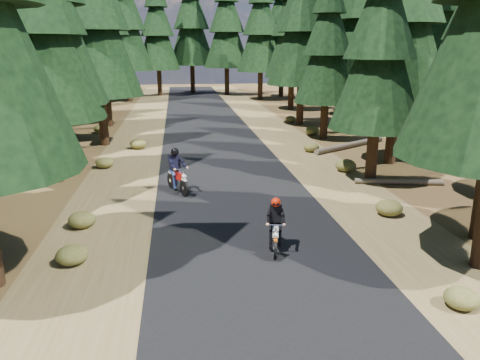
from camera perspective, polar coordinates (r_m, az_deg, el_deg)
name	(u,v)px	position (r m, az deg, el deg)	size (l,w,h in m)	color
ground	(246,225)	(15.16, 0.76, -5.55)	(120.00, 120.00, 0.00)	#4A2F1A
road	(229,182)	(19.86, -1.35, -0.29)	(6.00, 100.00, 0.01)	black
shoulder_l	(118,187)	(19.91, -14.62, -0.78)	(3.20, 100.00, 0.01)	brown
shoulder_r	(333,179)	(20.85, 11.32, 0.18)	(3.20, 100.00, 0.01)	brown
pine_forest	(203,12)	(35.14, -4.55, 19.69)	(34.59, 55.08, 16.32)	black
log_near	(350,145)	(27.49, 13.30, 4.18)	(0.32, 0.32, 5.92)	#4C4233
log_far	(399,182)	(20.64, 18.78, -0.20)	(0.24, 0.24, 3.60)	#4C4233
understory_shrubs	(232,160)	(22.63, -0.96, 2.42)	(14.73, 29.28, 0.62)	#474C1E
rider_lead	(275,234)	(13.21, 4.33, -6.54)	(0.83, 1.76, 1.51)	beige
rider_follow	(178,178)	(18.53, -7.63, 0.25)	(1.31, 2.04, 1.75)	#A7100B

